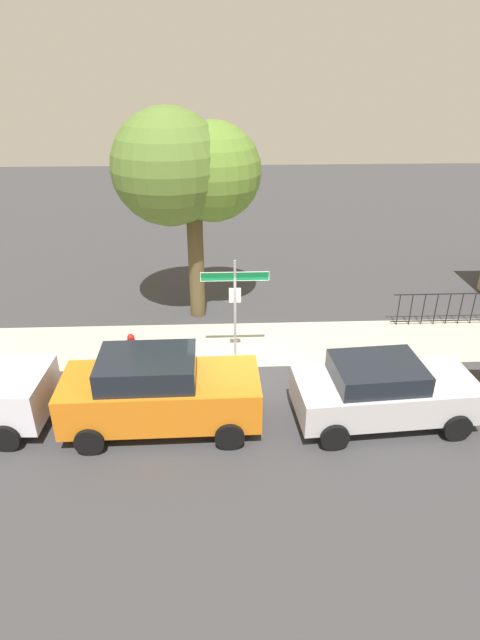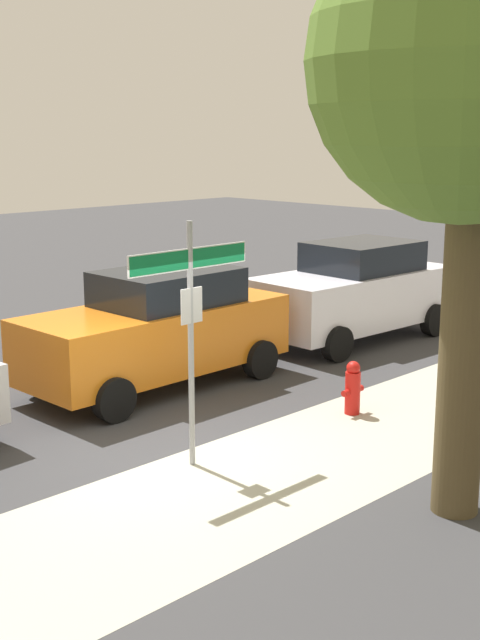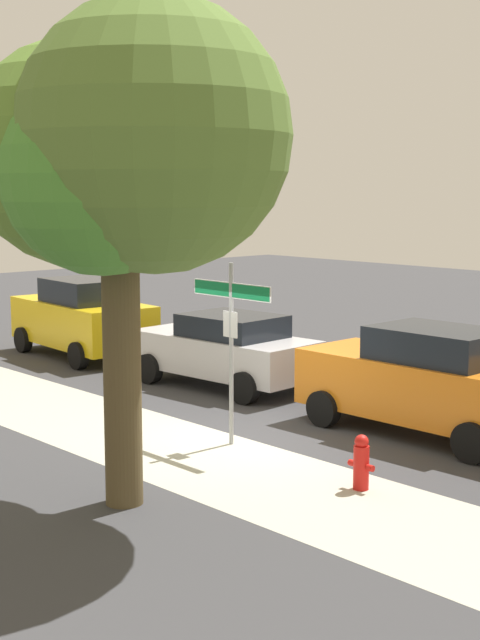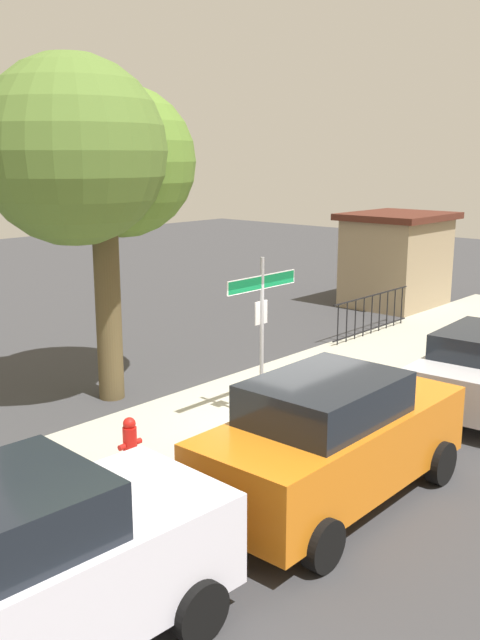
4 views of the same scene
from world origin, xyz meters
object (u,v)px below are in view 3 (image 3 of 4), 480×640
object	(u,v)px
shade_tree	(119,151)
car_orange	(427,381)
fire_hydrant	(361,462)
car_yellow	(83,317)
car_silver	(226,349)
street_sign	(231,319)

from	to	relation	value
shade_tree	car_orange	size ratio (longest dim) A/B	1.46
fire_hydrant	car_orange	bearing A→B (deg)	-70.01
car_yellow	fire_hydrant	bearing A→B (deg)	170.11
fire_hydrant	car_silver	bearing A→B (deg)	-26.02
car_orange	car_silver	distance (m)	5.08
car_orange	street_sign	bearing A→B (deg)	56.63
street_sign	car_yellow	size ratio (longest dim) A/B	0.68
shade_tree	fire_hydrant	xyz separation A→B (m)	(-1.56, -2.87, -4.21)
shade_tree	car_yellow	bearing A→B (deg)	-30.44
car_silver	street_sign	bearing A→B (deg)	135.38
car_silver	fire_hydrant	xyz separation A→B (m)	(-6.18, 3.02, -0.42)
shade_tree	car_silver	xyz separation A→B (m)	(4.62, -5.89, -3.79)
car_orange	car_silver	size ratio (longest dim) A/B	1.05
car_silver	car_yellow	xyz separation A→B (m)	(5.02, 0.22, 0.17)
shade_tree	street_sign	bearing A→B (deg)	-66.51
street_sign	car_silver	xyz separation A→B (m)	(3.28, -2.82, -1.25)
car_orange	car_silver	world-z (taller)	car_orange
shade_tree	car_silver	bearing A→B (deg)	-51.90
shade_tree	car_orange	xyz separation A→B (m)	(-0.46, -5.89, -3.66)
shade_tree	fire_hydrant	bearing A→B (deg)	-118.52
street_sign	car_orange	xyz separation A→B (m)	(-1.80, -2.81, -1.13)
car_orange	car_yellow	bearing A→B (deg)	0.47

